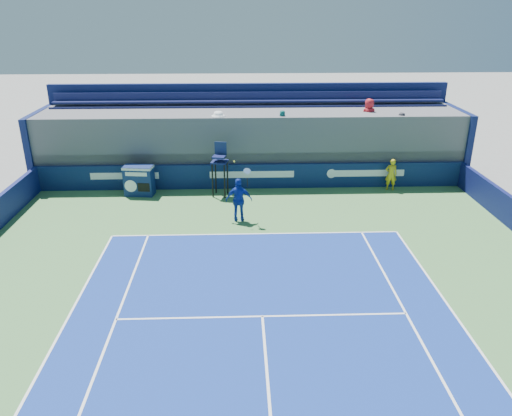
{
  "coord_description": "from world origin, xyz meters",
  "views": [
    {
      "loc": [
        -0.6,
        -5.48,
        8.21
      ],
      "look_at": [
        0.0,
        11.5,
        1.25
      ],
      "focal_mm": 35.0,
      "sensor_mm": 36.0,
      "label": 1
    }
  ],
  "objects_px": {
    "umpire_chair": "(220,164)",
    "tennis_player": "(239,200)",
    "ball_person": "(391,174)",
    "match_clock": "(139,180)"
  },
  "relations": [
    {
      "from": "ball_person",
      "to": "match_clock",
      "type": "bearing_deg",
      "value": 6.41
    },
    {
      "from": "umpire_chair",
      "to": "tennis_player",
      "type": "relative_size",
      "value": 0.96
    },
    {
      "from": "match_clock",
      "to": "umpire_chair",
      "type": "height_order",
      "value": "umpire_chair"
    },
    {
      "from": "match_clock",
      "to": "tennis_player",
      "type": "xyz_separation_m",
      "value": [
        4.58,
        -3.17,
        0.18
      ]
    },
    {
      "from": "umpire_chair",
      "to": "tennis_player",
      "type": "bearing_deg",
      "value": -74.05
    },
    {
      "from": "umpire_chair",
      "to": "tennis_player",
      "type": "distance_m",
      "value": 3.15
    },
    {
      "from": "tennis_player",
      "to": "match_clock",
      "type": "bearing_deg",
      "value": 145.36
    },
    {
      "from": "ball_person",
      "to": "tennis_player",
      "type": "height_order",
      "value": "tennis_player"
    },
    {
      "from": "ball_person",
      "to": "umpire_chair",
      "type": "relative_size",
      "value": 0.62
    },
    {
      "from": "match_clock",
      "to": "tennis_player",
      "type": "distance_m",
      "value": 5.57
    }
  ]
}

